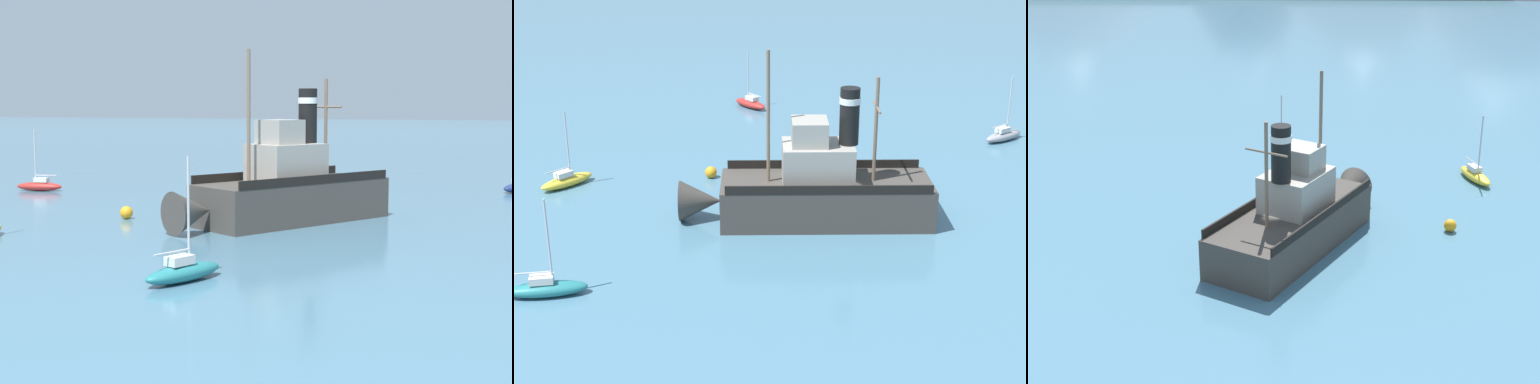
% 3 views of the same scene
% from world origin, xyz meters
% --- Properties ---
extents(ground_plane, '(600.00, 600.00, 0.00)m').
position_xyz_m(ground_plane, '(0.00, 0.00, 0.00)').
color(ground_plane, '#477289').
extents(old_tugboat, '(10.06, 14.18, 9.90)m').
position_xyz_m(old_tugboat, '(0.66, 0.64, 1.83)').
color(old_tugboat, '#423D38').
rests_on(old_tugboat, ground).
extents(sailboat_yellow, '(2.19, 3.95, 4.90)m').
position_xyz_m(sailboat_yellow, '(13.31, 11.42, 0.43)').
color(sailboat_yellow, gold).
rests_on(sailboat_yellow, ground).
extents(sailboat_teal, '(2.36, 3.94, 4.90)m').
position_xyz_m(sailboat_teal, '(-0.58, 16.59, 0.43)').
color(sailboat_teal, '#23757A').
rests_on(sailboat_teal, ground).
extents(mooring_buoy, '(0.78, 0.78, 0.78)m').
position_xyz_m(mooring_buoy, '(10.02, 2.68, 0.39)').
color(mooring_buoy, orange).
rests_on(mooring_buoy, ground).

